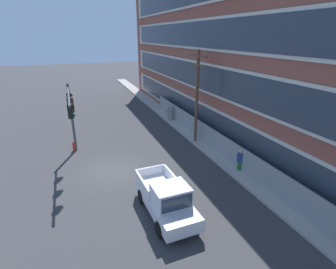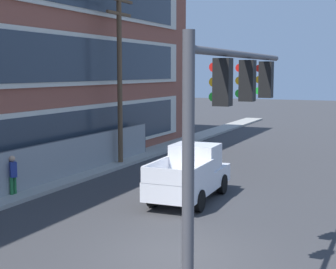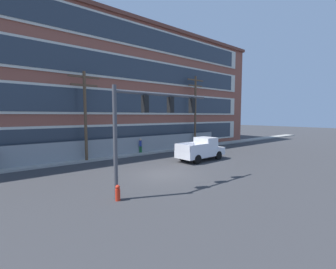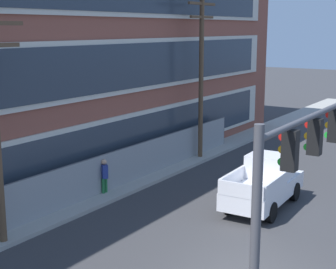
# 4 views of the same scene
# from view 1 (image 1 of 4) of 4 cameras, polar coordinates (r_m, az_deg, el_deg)

# --- Properties ---
(ground_plane) EXTENTS (160.00, 160.00, 0.00)m
(ground_plane) POSITION_cam_1_polar(r_m,az_deg,el_deg) (19.25, -11.83, -7.75)
(ground_plane) COLOR #38383A
(sidewalk_building_side) EXTENTS (80.00, 1.71, 0.16)m
(sidewalk_building_side) POSITION_cam_1_polar(r_m,az_deg,el_deg) (21.75, 10.23, -3.92)
(sidewalk_building_side) COLOR #9E9B93
(sidewalk_building_side) RESTS_ON ground
(brick_mill_building) EXTENTS (51.13, 10.57, 14.70)m
(brick_mill_building) POSITION_cam_1_polar(r_m,az_deg,el_deg) (25.09, 20.76, 15.67)
(brick_mill_building) COLOR brown
(brick_mill_building) RESTS_ON ground
(chain_link_fence) EXTENTS (29.06, 0.06, 1.89)m
(chain_link_fence) POSITION_cam_1_polar(r_m,az_deg,el_deg) (21.11, 11.23, -2.15)
(chain_link_fence) COLOR gray
(chain_link_fence) RESTS_ON ground
(traffic_signal_mast) EXTENTS (6.30, 0.43, 5.59)m
(traffic_signal_mast) POSITION_cam_1_polar(r_m,az_deg,el_deg) (20.10, -20.45, 5.29)
(traffic_signal_mast) COLOR #4C4C51
(traffic_signal_mast) RESTS_ON ground
(pickup_truck_white) EXTENTS (5.04, 2.17, 2.09)m
(pickup_truck_white) POSITION_cam_1_polar(r_m,az_deg,el_deg) (14.17, -0.33, -13.99)
(pickup_truck_white) COLOR silver
(pickup_truck_white) RESTS_ON ground
(utility_pole_near_corner) EXTENTS (2.68, 0.26, 7.99)m
(utility_pole_near_corner) POSITION_cam_1_polar(r_m,az_deg,el_deg) (22.42, 6.32, 8.91)
(utility_pole_near_corner) COLOR brown
(utility_pole_near_corner) RESTS_ON ground
(electrical_cabinet) EXTENTS (0.68, 0.48, 1.66)m
(electrical_cabinet) POSITION_cam_1_polar(r_m,az_deg,el_deg) (29.34, 0.12, 4.55)
(electrical_cabinet) COLOR #939993
(electrical_cabinet) RESTS_ON ground
(pedestrian_near_cabinet) EXTENTS (0.42, 0.47, 1.69)m
(pedestrian_near_cabinet) POSITION_cam_1_polar(r_m,az_deg,el_deg) (18.95, 15.37, -5.23)
(pedestrian_near_cabinet) COLOR #236B38
(pedestrian_near_cabinet) RESTS_ON ground
(fire_hydrant) EXTENTS (0.24, 0.24, 0.78)m
(fire_hydrant) POSITION_cam_1_polar(r_m,az_deg,el_deg) (23.24, -19.78, -2.39)
(fire_hydrant) COLOR red
(fire_hydrant) RESTS_ON ground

